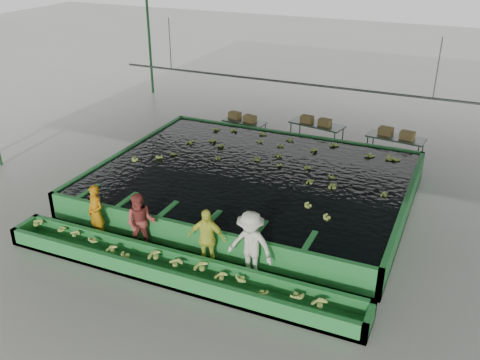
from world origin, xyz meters
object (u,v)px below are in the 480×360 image
at_px(worker_a, 96,213).
at_px(worker_c, 206,239).
at_px(box_stack_mid, 316,124).
at_px(packing_table_mid, 316,135).
at_px(box_stack_left, 242,120).
at_px(packing_table_right, 394,149).
at_px(box_stack_right, 396,137).
at_px(sorting_trough, 175,270).
at_px(flotation_tank, 252,183).
at_px(worker_b, 141,223).
at_px(worker_d, 250,246).
at_px(packing_table_left, 244,130).

xyz_separation_m(worker_a, worker_c, (3.51, 0.00, 0.02)).
relative_size(worker_c, box_stack_mid, 1.35).
height_order(packing_table_mid, box_stack_left, packing_table_mid).
relative_size(packing_table_right, box_stack_right, 1.58).
bearing_deg(box_stack_left, sorting_trough, -76.07).
bearing_deg(box_stack_right, packing_table_right, -100.71).
bearing_deg(flotation_tank, worker_c, -83.23).
xyz_separation_m(worker_b, box_stack_mid, (2.14, 9.34, 0.14)).
height_order(worker_a, box_stack_right, worker_a).
xyz_separation_m(worker_d, box_stack_mid, (-1.10, 9.34, 0.05)).
bearing_deg(packing_table_mid, worker_b, -103.00).
xyz_separation_m(flotation_tank, box_stack_left, (-2.44, 4.74, 0.38)).
bearing_deg(worker_a, packing_table_left, 103.54).
bearing_deg(flotation_tank, packing_table_mid, 82.45).
bearing_deg(worker_d, worker_a, -174.89).
bearing_deg(box_stack_left, worker_a, -93.51).
bearing_deg(packing_table_left, box_stack_mid, 7.24).
distance_m(packing_table_left, box_stack_mid, 3.03).
height_order(worker_a, worker_b, worker_b).
height_order(worker_d, packing_table_left, worker_d).
relative_size(worker_a, packing_table_right, 0.78).
xyz_separation_m(sorting_trough, worker_d, (1.74, 0.80, 0.70)).
height_order(packing_table_left, box_stack_left, box_stack_left).
distance_m(packing_table_right, box_stack_left, 6.27).
xyz_separation_m(worker_a, box_stack_left, (0.55, 9.04, -0.00)).
xyz_separation_m(worker_b, worker_d, (3.24, 0.00, 0.09)).
height_order(box_stack_left, box_stack_mid, box_stack_mid).
bearing_deg(box_stack_mid, worker_b, -102.91).
height_order(worker_c, packing_table_left, worker_c).
xyz_separation_m(sorting_trough, packing_table_mid, (0.68, 10.22, 0.25)).
bearing_deg(worker_a, box_stack_mid, 86.65).
height_order(sorting_trough, box_stack_right, box_stack_right).
height_order(flotation_tank, worker_a, worker_a).
xyz_separation_m(flotation_tank, packing_table_mid, (0.68, 5.12, 0.05)).
xyz_separation_m(flotation_tank, worker_c, (0.51, -4.30, 0.40)).
bearing_deg(flotation_tank, packing_table_left, 116.29).
distance_m(flotation_tank, worker_a, 5.25).
bearing_deg(worker_c, box_stack_mid, 76.36).
distance_m(worker_d, packing_table_mid, 9.49).
xyz_separation_m(box_stack_left, box_stack_mid, (3.08, 0.30, 0.17)).
xyz_separation_m(worker_d, packing_table_mid, (-1.07, 9.42, -0.45)).
relative_size(worker_c, packing_table_right, 0.80).
relative_size(packing_table_mid, box_stack_left, 1.73).
height_order(flotation_tank, box_stack_mid, box_stack_mid).
bearing_deg(worker_c, sorting_trough, -135.35).
xyz_separation_m(flotation_tank, worker_d, (1.74, -4.30, 0.50)).
xyz_separation_m(packing_table_right, box_stack_left, (-6.26, -0.19, 0.34)).
relative_size(flotation_tank, packing_table_mid, 4.58).
bearing_deg(packing_table_right, packing_table_left, -177.60).
distance_m(flotation_tank, box_stack_mid, 5.11).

